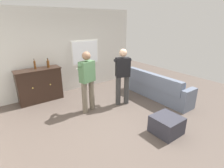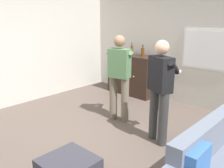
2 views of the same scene
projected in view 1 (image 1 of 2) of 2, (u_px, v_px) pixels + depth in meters
ground at (114, 120)px, 4.51m from camera, size 10.40×10.40×0.00m
wall_back_with_window at (68, 52)px, 6.05m from camera, size 5.20×0.15×2.80m
couch at (155, 88)px, 5.72m from camera, size 0.57×2.46×0.85m
sideboard_cabinet at (40, 85)px, 5.43m from camera, size 1.33×0.49×1.04m
bottle_wine_green at (48, 64)px, 5.40m from camera, size 0.08×0.08×0.29m
bottle_liquor_amber at (35, 65)px, 5.22m from camera, size 0.06×0.06×0.31m
ottoman at (166, 125)px, 3.94m from camera, size 0.60×0.60×0.40m
person_standing_left at (87, 79)px, 4.66m from camera, size 0.54×0.51×1.68m
person_standing_right at (123, 74)px, 5.08m from camera, size 0.52×0.52×1.68m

